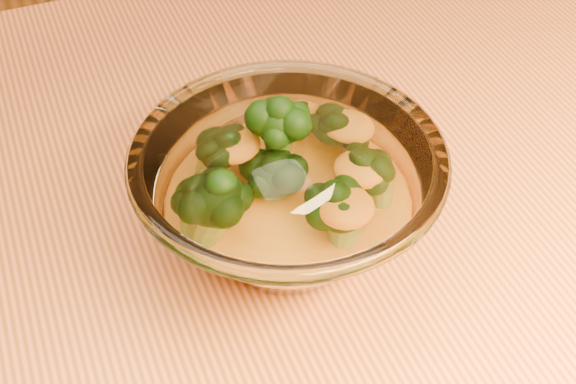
{
  "coord_description": "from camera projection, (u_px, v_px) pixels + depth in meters",
  "views": [
    {
      "loc": [
        -0.23,
        -0.27,
        1.13
      ],
      "look_at": [
        -0.1,
        0.05,
        0.8
      ],
      "focal_mm": 50.0,
      "sensor_mm": 36.0,
      "label": 1
    }
  ],
  "objects": [
    {
      "name": "cheese_sauce",
      "position": [
        288.0,
        217.0,
        0.49
      ],
      "size": [
        0.11,
        0.11,
        0.03
      ],
      "primitive_type": "ellipsoid",
      "color": "#EFA614",
      "rests_on": "glass_bowl"
    },
    {
      "name": "table",
      "position": [
        446.0,
        346.0,
        0.57
      ],
      "size": [
        1.2,
        0.8,
        0.75
      ],
      "color": "#D36D3F",
      "rests_on": "ground"
    },
    {
      "name": "broccoli_heap",
      "position": [
        283.0,
        175.0,
        0.47
      ],
      "size": [
        0.13,
        0.12,
        0.07
      ],
      "color": "black",
      "rests_on": "cheese_sauce"
    },
    {
      "name": "glass_bowl",
      "position": [
        288.0,
        197.0,
        0.48
      ],
      "size": [
        0.18,
        0.18,
        0.08
      ],
      "color": "white",
      "rests_on": "table"
    }
  ]
}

